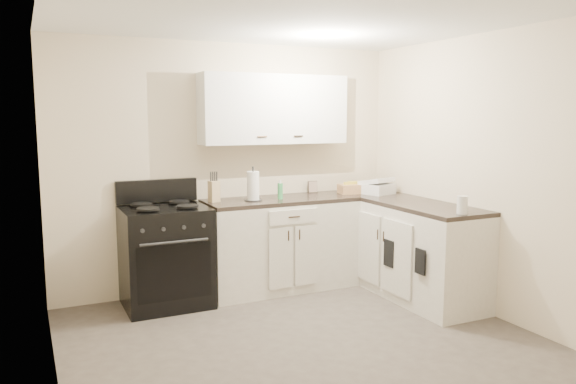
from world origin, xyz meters
name	(u,v)px	position (x,y,z in m)	size (l,w,h in m)	color
floor	(312,348)	(0.00, 0.00, 0.00)	(3.60, 3.60, 0.00)	#473F38
ceiling	(314,13)	(0.00, 0.00, 2.50)	(3.60, 3.60, 0.00)	white
wall_back	(231,167)	(0.00, 1.80, 1.25)	(3.60, 3.60, 0.00)	beige
wall_right	(494,176)	(1.80, 0.00, 1.25)	(3.60, 3.60, 0.00)	beige
wall_left	(49,203)	(-1.80, 0.00, 1.25)	(3.60, 3.60, 0.00)	beige
wall_front	(499,232)	(0.00, -1.80, 1.25)	(3.60, 3.60, 0.00)	beige
base_cabinets_back	(280,245)	(0.43, 1.50, 0.45)	(1.55, 0.60, 0.90)	silver
base_cabinets_right	(404,248)	(1.50, 0.85, 0.45)	(0.60, 1.90, 0.90)	silver
countertop_back	(280,200)	(0.43, 1.50, 0.92)	(1.55, 0.60, 0.04)	black
countertop_right	(405,202)	(1.50, 0.85, 0.92)	(0.60, 1.90, 0.04)	black
upper_cabinets	(274,109)	(0.43, 1.65, 1.84)	(1.55, 0.30, 0.70)	white
stove	(166,257)	(-0.77, 1.48, 0.46)	(0.78, 0.67, 0.94)	black
knife_block	(214,191)	(-0.26, 1.56, 1.04)	(0.09, 0.08, 0.21)	tan
paper_towel	(253,186)	(0.11, 1.47, 1.09)	(0.12, 0.12, 0.29)	white
soap_bottle	(280,191)	(0.40, 1.46, 1.02)	(0.05, 0.05, 0.16)	#3D9F55
picture_frame	(313,187)	(0.92, 1.74, 1.00)	(0.10, 0.01, 0.13)	black
wicker_basket	(353,189)	(1.29, 1.51, 0.99)	(0.29, 0.20, 0.10)	tan
countertop_grill	(377,189)	(1.51, 1.35, 0.99)	(0.30, 0.28, 0.11)	white
glass_jar	(462,205)	(1.45, 0.00, 1.02)	(0.09, 0.09, 0.15)	silver
oven_mitt_near	(420,262)	(1.18, 0.19, 0.50)	(0.02, 0.13, 0.23)	black
oven_mitt_far	(389,253)	(1.18, 0.66, 0.47)	(0.02, 0.15, 0.26)	black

